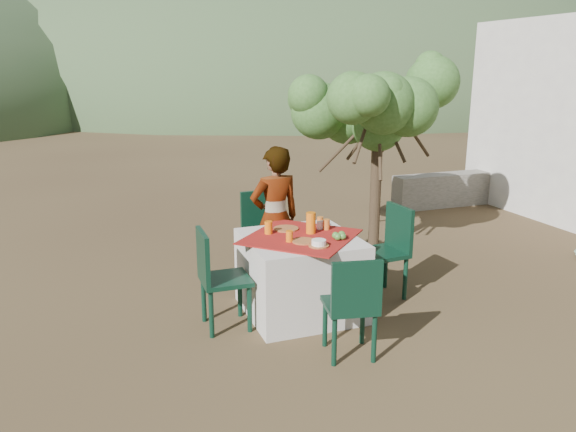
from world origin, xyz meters
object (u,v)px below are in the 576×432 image
Objects in this scene: table at (300,274)px; chair_near at (352,303)px; chair_left at (217,275)px; chair_right at (389,247)px; chair_far at (264,231)px; person at (275,218)px; shrub_tree at (381,117)px; juice_pitcher at (311,223)px.

chair_near is (0.06, -0.98, 0.10)m from table.
chair_left is (-0.82, -0.07, 0.13)m from table.
chair_right reaches higher than chair_left.
chair_far is 1.38m from chair_right.
person reaches higher than table.
person reaches higher than chair_right.
person is at bearing -87.00° from chair_far.
shrub_tree reaches higher than juice_pitcher.
chair_far is (-0.05, 0.98, 0.16)m from table.
table is 0.50m from juice_pitcher.
chair_far is 1.04× the size of chair_right.
table is 1.38× the size of chair_right.
person is at bearing 102.82° from juice_pitcher.
chair_near is 4.31× the size of juice_pitcher.
table is at bearing -137.77° from shrub_tree.
chair_left is at bearing 36.15° from person.
chair_left is 0.98× the size of chair_right.
chair_near is at bearing -135.06° from chair_left.
chair_right is (0.93, 1.06, 0.04)m from chair_near.
chair_right is at bearing 1.26° from juice_pitcher.
chair_far is 1.12× the size of chair_near.
chair_left is at bearing -175.41° from table.
shrub_tree is (0.63, 1.40, 1.17)m from chair_right.
chair_far is 1.06× the size of chair_left.
juice_pitcher is (-1.50, -1.42, -0.83)m from shrub_tree.
person reaches higher than juice_pitcher.
table is 0.99m from chair_near.
juice_pitcher is at bearing -81.70° from chair_left.
chair_right is 0.62× the size of person.
chair_right is at bearing -120.66° from chair_near.
chair_left is (-0.88, 0.91, 0.03)m from chair_near.
person is 0.71× the size of shrub_tree.
shrub_tree is at bearing -111.70° from chair_near.
table is 1.49× the size of chair_near.
shrub_tree is (1.63, 1.48, 1.32)m from table.
shrub_tree is (1.67, 0.50, 1.15)m from chair_far.
chair_left is at bearing -35.09° from chair_near.
chair_right is 4.65× the size of juice_pitcher.
chair_right reaches higher than chair_near.
person reaches higher than chair_far.
chair_right is at bearing 4.41° from table.
chair_far is 4.82× the size of juice_pitcher.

